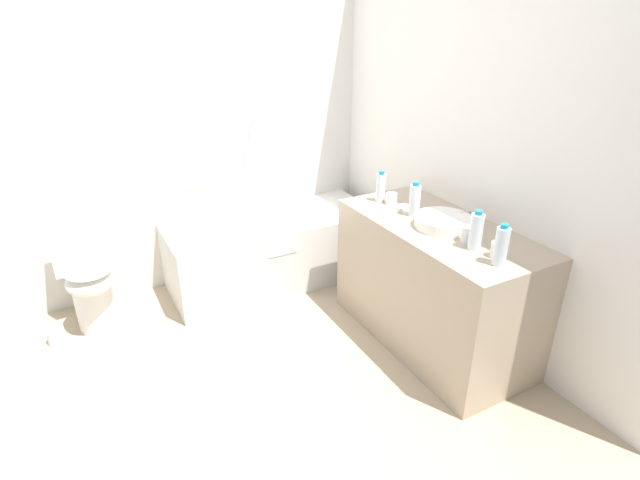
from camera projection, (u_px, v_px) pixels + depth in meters
name	position (u px, v px, depth m)	size (l,w,h in m)	color
ground_plane	(242.00, 376.00, 2.96)	(4.10, 4.10, 0.00)	tan
wall_back_tiled	(163.00, 124.00, 3.53)	(3.50, 0.10, 2.51)	silver
wall_right_mirror	(468.00, 139.00, 3.12)	(0.10, 3.04, 2.51)	silver
bathtub	(274.00, 247.00, 3.91)	(1.63, 0.66, 1.29)	silver
toilet	(89.00, 279.00, 3.32)	(0.39, 0.50, 0.69)	white
vanity_counter	(433.00, 285.00, 3.14)	(0.63, 1.34, 0.82)	tan
sink_basin	(443.00, 222.00, 2.93)	(0.34, 0.34, 0.07)	white
sink_faucet	(469.00, 216.00, 3.01)	(0.10, 0.15, 0.07)	#BCBCC1
water_bottle_0	(381.00, 187.00, 3.30)	(0.06, 0.06, 0.21)	silver
water_bottle_1	(501.00, 246.00, 2.46)	(0.07, 0.07, 0.22)	silver
water_bottle_2	(415.00, 200.00, 3.07)	(0.07, 0.07, 0.22)	silver
water_bottle_3	(476.00, 231.00, 2.63)	(0.07, 0.07, 0.22)	silver
drinking_glass_0	(391.00, 199.00, 3.27)	(0.07, 0.07, 0.08)	white
drinking_glass_1	(497.00, 250.00, 2.57)	(0.07, 0.07, 0.08)	white
drinking_glass_2	(467.00, 235.00, 2.73)	(0.07, 0.07, 0.09)	white
soap_dish	(403.00, 207.00, 3.21)	(0.09, 0.06, 0.02)	white
toilet_paper_roll	(56.00, 336.00, 3.24)	(0.11, 0.11, 0.10)	white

